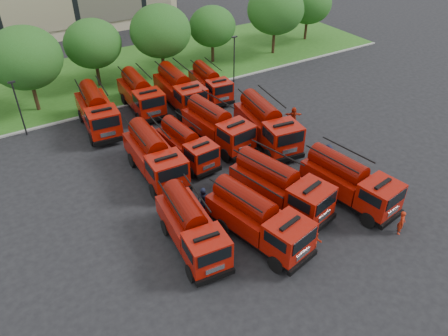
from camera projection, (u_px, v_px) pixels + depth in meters
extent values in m
plane|color=black|center=(223.00, 201.00, 31.31)|extent=(140.00, 140.00, 0.00)
cube|color=#224F15|center=(103.00, 77.00, 49.42)|extent=(70.00, 16.00, 0.12)
cube|color=gray|center=(130.00, 105.00, 43.76)|extent=(70.00, 0.30, 0.14)
cylinder|color=#382314|center=(36.00, 97.00, 42.07)|extent=(0.36, 0.36, 2.80)
ellipsoid|color=#1F4413|center=(25.00, 58.00, 39.80)|extent=(6.72, 6.72, 5.71)
cylinder|color=#382314|center=(98.00, 75.00, 46.92)|extent=(0.36, 0.36, 2.45)
ellipsoid|color=#1F4413|center=(93.00, 44.00, 44.94)|extent=(5.88, 5.88, 5.00)
cylinder|color=#382314|center=(163.00, 66.00, 48.81)|extent=(0.36, 0.36, 2.73)
ellipsoid|color=#1F4413|center=(160.00, 31.00, 46.60)|extent=(6.55, 6.55, 5.57)
cylinder|color=#382314|center=(213.00, 53.00, 52.65)|extent=(0.36, 0.36, 2.27)
ellipsoid|color=#1F4413|center=(212.00, 26.00, 50.81)|extent=(5.46, 5.46, 4.64)
cylinder|color=#382314|center=(273.00, 43.00, 54.88)|extent=(0.36, 0.36, 2.87)
ellipsoid|color=#1F4413|center=(276.00, 9.00, 52.56)|extent=(6.89, 6.89, 5.85)
cylinder|color=#382314|center=(306.00, 31.00, 59.39)|extent=(0.36, 0.36, 2.52)
ellipsoid|color=#1F4413|center=(309.00, 4.00, 57.35)|extent=(6.05, 6.05, 5.14)
cylinder|color=black|center=(20.00, 110.00, 37.57)|extent=(0.14, 0.14, 5.00)
cube|color=black|center=(11.00, 82.00, 36.11)|extent=(0.60, 0.25, 0.12)
cylinder|color=black|center=(234.00, 60.00, 47.05)|extent=(0.14, 0.14, 5.00)
cube|color=black|center=(234.00, 37.00, 45.59)|extent=(0.60, 0.25, 0.12)
cube|color=black|center=(192.00, 238.00, 27.33)|extent=(2.87, 6.98, 0.29)
cube|color=black|center=(215.00, 277.00, 24.82)|extent=(2.44, 0.47, 0.34)
cube|color=maroon|center=(207.00, 250.00, 24.99)|extent=(2.57, 2.35, 1.89)
cube|color=black|center=(215.00, 257.00, 23.94)|extent=(2.03, 0.24, 0.83)
cube|color=maroon|center=(185.00, 219.00, 27.67)|extent=(2.79, 4.67, 1.26)
cylinder|color=#560600|center=(184.00, 206.00, 27.08)|extent=(1.84, 4.20, 1.46)
cylinder|color=black|center=(191.00, 273.00, 25.12)|extent=(0.44, 1.10, 1.07)
cylinder|color=black|center=(226.00, 260.00, 25.93)|extent=(0.44, 1.10, 1.07)
cylinder|color=black|center=(166.00, 228.00, 28.26)|extent=(0.44, 1.10, 1.07)
cylinder|color=black|center=(197.00, 218.00, 29.07)|extent=(0.44, 1.10, 1.07)
cube|color=black|center=(257.00, 231.00, 27.84)|extent=(3.83, 7.54, 0.31)
cube|color=black|center=(302.00, 262.00, 25.70)|extent=(2.57, 0.79, 0.36)
cube|color=maroon|center=(289.00, 237.00, 25.71)|extent=(2.94, 2.74, 2.01)
cube|color=black|center=(305.00, 241.00, 24.77)|extent=(2.12, 0.50, 0.88)
cube|color=maroon|center=(244.00, 212.00, 28.04)|extent=(3.46, 5.16, 1.34)
cylinder|color=#560600|center=(245.00, 199.00, 27.41)|extent=(2.42, 4.55, 1.54)
cylinder|color=black|center=(277.00, 264.00, 25.64)|extent=(0.59, 1.18, 1.13)
cylinder|color=black|center=(302.00, 244.00, 26.98)|extent=(0.59, 1.18, 1.13)
cylinder|color=black|center=(223.00, 226.00, 28.32)|extent=(0.59, 1.18, 1.13)
cylinder|color=black|center=(249.00, 210.00, 29.67)|extent=(0.59, 1.18, 1.13)
cube|color=black|center=(279.00, 198.00, 30.54)|extent=(4.09, 7.76, 0.32)
cube|color=black|center=(323.00, 224.00, 28.40)|extent=(2.63, 0.87, 0.37)
cube|color=maroon|center=(310.00, 201.00, 28.39)|extent=(3.06, 2.86, 2.06)
cube|color=black|center=(327.00, 203.00, 27.44)|extent=(2.17, 0.57, 0.90)
cube|color=maroon|center=(267.00, 181.00, 30.72)|extent=(3.65, 5.33, 1.37)
cylinder|color=#560600|center=(267.00, 168.00, 30.08)|extent=(2.58, 4.68, 1.58)
cylinder|color=black|center=(300.00, 226.00, 28.30)|extent=(0.63, 1.22, 1.16)
cylinder|color=black|center=(321.00, 209.00, 29.72)|extent=(0.63, 1.22, 1.16)
cylinder|color=black|center=(247.00, 195.00, 30.99)|extent=(0.63, 1.22, 1.16)
cylinder|color=black|center=(269.00, 180.00, 32.40)|extent=(0.63, 1.22, 1.16)
cube|color=black|center=(347.00, 193.00, 31.06)|extent=(3.35, 7.38, 0.30)
cube|color=black|center=(391.00, 219.00, 28.82)|extent=(2.55, 0.62, 0.36)
cube|color=maroon|center=(380.00, 197.00, 28.87)|extent=(2.79, 2.58, 1.98)
cube|color=black|center=(397.00, 200.00, 27.90)|extent=(2.12, 0.36, 0.86)
cube|color=maroon|center=(336.00, 176.00, 31.29)|extent=(3.15, 4.99, 1.32)
cylinder|color=#560600|center=(338.00, 164.00, 30.68)|extent=(2.13, 4.44, 1.52)
cylinder|color=black|center=(368.00, 220.00, 28.84)|extent=(0.52, 1.16, 1.12)
cylinder|color=black|center=(388.00, 205.00, 30.07)|extent=(0.52, 1.16, 1.12)
cylinder|color=black|center=(316.00, 188.00, 31.65)|extent=(0.52, 1.16, 1.12)
cylinder|color=black|center=(336.00, 176.00, 32.88)|extent=(0.52, 1.16, 1.12)
cube|color=black|center=(155.00, 167.00, 33.71)|extent=(2.72, 7.44, 0.31)
cube|color=black|center=(175.00, 193.00, 31.07)|extent=(2.63, 0.37, 0.37)
cube|color=maroon|center=(167.00, 170.00, 31.23)|extent=(2.67, 2.41, 2.05)
cube|color=black|center=(173.00, 173.00, 30.12)|extent=(2.20, 0.14, 0.89)
cube|color=maroon|center=(149.00, 150.00, 34.05)|extent=(2.77, 4.93, 1.36)
cylinder|color=#560600|center=(148.00, 138.00, 33.41)|extent=(1.76, 4.47, 1.57)
cylinder|color=black|center=(154.00, 191.00, 31.33)|extent=(0.41, 1.17, 1.15)
cylinder|color=black|center=(185.00, 181.00, 32.30)|extent=(0.41, 1.17, 1.15)
cylinder|color=black|center=(132.00, 160.00, 34.63)|extent=(0.41, 1.17, 1.15)
cylinder|color=black|center=(161.00, 152.00, 35.60)|extent=(0.41, 1.17, 1.15)
cube|color=black|center=(187.00, 154.00, 35.39)|extent=(2.53, 6.38, 0.27)
cube|color=black|center=(209.00, 172.00, 33.32)|extent=(2.24, 0.40, 0.31)
cube|color=maroon|center=(201.00, 155.00, 33.40)|extent=(2.33, 2.13, 1.74)
cube|color=black|center=(209.00, 157.00, 32.51)|extent=(1.87, 0.19, 0.76)
cube|color=maroon|center=(180.00, 141.00, 35.63)|extent=(2.50, 4.26, 1.16)
cylinder|color=#560600|center=(180.00, 131.00, 35.08)|extent=(1.63, 3.83, 1.34)
cylinder|color=black|center=(192.00, 172.00, 33.41)|extent=(0.39, 1.00, 0.98)
cylinder|color=black|center=(214.00, 163.00, 34.40)|extent=(0.39, 1.00, 0.98)
cylinder|color=black|center=(166.00, 150.00, 36.00)|extent=(0.39, 1.00, 0.98)
cylinder|color=black|center=(187.00, 142.00, 36.99)|extent=(0.39, 1.00, 0.98)
cube|color=black|center=(217.00, 136.00, 37.53)|extent=(3.16, 7.47, 0.31)
cube|color=black|center=(245.00, 155.00, 35.18)|extent=(2.60, 0.54, 0.36)
cube|color=maroon|center=(236.00, 136.00, 35.25)|extent=(2.77, 2.54, 2.02)
cube|color=black|center=(245.00, 137.00, 34.24)|extent=(2.17, 0.29, 0.88)
cube|color=maroon|center=(209.00, 122.00, 37.79)|extent=(3.04, 5.01, 1.35)
cylinder|color=#560600|center=(209.00, 111.00, 37.16)|extent=(2.02, 4.49, 1.55)
cylinder|color=black|center=(226.00, 155.00, 35.24)|extent=(0.48, 1.17, 1.14)
cylinder|color=black|center=(248.00, 145.00, 36.45)|extent=(0.48, 1.17, 1.14)
cylinder|color=black|center=(194.00, 133.00, 38.19)|extent=(0.48, 1.17, 1.14)
cylinder|color=black|center=(215.00, 124.00, 39.39)|extent=(0.48, 1.17, 1.14)
cube|color=black|center=(266.00, 135.00, 37.58)|extent=(3.55, 7.96, 0.33)
cube|color=black|center=(289.00, 158.00, 34.69)|extent=(2.76, 0.65, 0.38)
cube|color=maroon|center=(282.00, 137.00, 34.89)|extent=(2.99, 2.76, 2.14)
cube|color=black|center=(291.00, 139.00, 33.69)|extent=(2.29, 0.37, 0.93)
cube|color=maroon|center=(260.00, 120.00, 37.98)|extent=(3.35, 5.37, 1.43)
cylinder|color=#560600|center=(261.00, 108.00, 37.31)|extent=(2.26, 4.79, 1.65)
cylinder|color=black|center=(269.00, 156.00, 35.08)|extent=(0.55, 1.25, 1.21)
cylinder|color=black|center=(296.00, 149.00, 35.92)|extent=(0.55, 1.25, 1.21)
cylinder|color=black|center=(243.00, 129.00, 38.71)|extent=(0.55, 1.25, 1.21)
cylinder|color=black|center=(268.00, 123.00, 39.54)|extent=(0.55, 1.25, 1.21)
cube|color=black|center=(99.00, 121.00, 39.65)|extent=(3.15, 7.65, 0.32)
cube|color=black|center=(109.00, 141.00, 36.90)|extent=(2.67, 0.52, 0.37)
cube|color=maroon|center=(104.00, 122.00, 37.08)|extent=(2.82, 2.58, 2.08)
cube|color=black|center=(106.00, 123.00, 35.93)|extent=(2.23, 0.27, 0.90)
cube|color=maroon|center=(95.00, 107.00, 40.02)|extent=(3.07, 5.12, 1.38)
cylinder|color=#560600|center=(92.00, 96.00, 39.38)|extent=(2.02, 4.60, 1.60)
cylinder|color=black|center=(92.00, 139.00, 37.23)|extent=(0.48, 1.20, 1.17)
cylinder|color=black|center=(120.00, 133.00, 38.11)|extent=(0.48, 1.20, 1.17)
cylinder|color=black|center=(81.00, 116.00, 40.68)|extent=(0.48, 1.20, 1.17)
cylinder|color=black|center=(107.00, 111.00, 41.56)|extent=(0.48, 1.20, 1.17)
cube|color=black|center=(142.00, 103.00, 42.68)|extent=(2.74, 7.28, 0.31)
cube|color=black|center=(155.00, 119.00, 40.10)|extent=(2.57, 0.39, 0.36)
cube|color=maroon|center=(149.00, 102.00, 40.26)|extent=(2.62, 2.38, 1.99)
cube|color=black|center=(153.00, 103.00, 39.17)|extent=(2.15, 0.17, 0.87)
cube|color=maroon|center=(137.00, 91.00, 43.02)|extent=(2.76, 4.83, 1.33)
cylinder|color=#560600|center=(136.00, 81.00, 42.40)|extent=(1.77, 4.37, 1.53)
cylinder|color=black|center=(139.00, 118.00, 40.36)|extent=(0.42, 1.14, 1.12)
cylinder|color=black|center=(163.00, 113.00, 41.29)|extent=(0.42, 1.14, 1.12)
cylinder|color=black|center=(124.00, 99.00, 43.60)|extent=(0.42, 1.14, 1.12)
cylinder|color=black|center=(147.00, 95.00, 44.53)|extent=(0.42, 1.14, 1.12)
cube|color=black|center=(180.00, 99.00, 43.34)|extent=(2.80, 7.62, 0.32)
cube|color=black|center=(197.00, 115.00, 40.64)|extent=(2.69, 0.39, 0.38)
cube|color=maroon|center=(191.00, 98.00, 40.81)|extent=(2.73, 2.48, 2.09)
cube|color=black|center=(196.00, 98.00, 39.67)|extent=(2.26, 0.15, 0.91)
cube|color=maroon|center=(175.00, 87.00, 43.70)|extent=(2.85, 5.05, 1.40)
cylinder|color=#560600|center=(174.00, 76.00, 43.05)|extent=(1.81, 4.58, 1.61)
cylinder|color=black|center=(180.00, 114.00, 40.91)|extent=(0.43, 1.20, 1.18)
cylinder|color=black|center=(204.00, 109.00, 41.90)|extent=(0.43, 1.20, 1.18)
cylinder|color=black|center=(161.00, 95.00, 44.30)|extent=(0.43, 1.20, 1.18)
cylinder|color=black|center=(183.00, 90.00, 45.28)|extent=(0.43, 1.20, 1.18)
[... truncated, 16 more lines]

